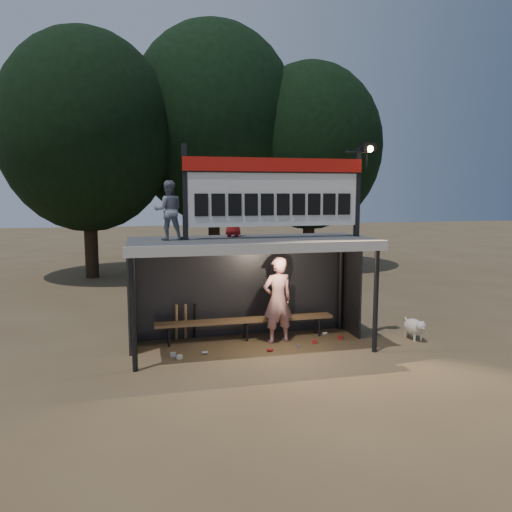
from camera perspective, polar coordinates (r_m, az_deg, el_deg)
The scene contains 13 objects.
ground at distance 10.78m, azimuth -0.54°, elevation -10.37°, with size 80.00×80.00×0.00m, color brown.
player at distance 10.89m, azimuth 2.50°, elevation -5.04°, with size 0.69×0.45×1.89m, color silver.
child_a at distance 10.11m, azimuth -9.97°, elevation 5.15°, with size 0.57×0.45×1.18m, color slate.
child_b at distance 10.72m, azimuth -2.67°, elevation 4.58°, with size 0.43×0.28×0.89m, color maroon.
dugout_shelter at distance 10.60m, azimuth -0.85°, elevation -0.43°, with size 5.10×2.08×2.32m.
scoreboard_assembly at distance 10.40m, azimuth 2.47°, elevation 7.58°, with size 4.10×0.27×1.99m.
bench at distance 11.17m, azimuth -1.19°, elevation -7.42°, with size 4.00×0.35×0.48m.
tree_left at distance 20.20m, azimuth -18.80°, elevation 13.28°, with size 6.46×6.46×9.27m.
tree_mid at distance 21.95m, azimuth -4.94°, elevation 14.84°, with size 7.22×7.22×10.36m.
tree_right at distance 21.86m, azimuth 6.17°, elevation 12.28°, with size 6.08×6.08×8.72m.
dog at distance 11.81m, azimuth 17.68°, elevation -7.73°, with size 0.36×0.81×0.49m.
bats at distance 11.24m, azimuth -8.07°, elevation -7.42°, with size 0.47×0.32×0.84m.
litter at distance 10.71m, azimuth 1.12°, elevation -10.27°, with size 3.84×0.99×0.08m.
Camera 1 is at (-2.31, -10.01, 3.27)m, focal length 35.00 mm.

